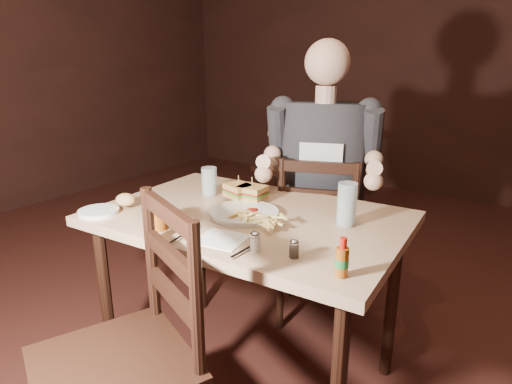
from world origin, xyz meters
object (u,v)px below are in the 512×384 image
Objects in this scene: chair_far at (319,238)px; bg_table at (318,136)px; diner at (323,145)px; side_plate at (99,212)px; hot_sauce at (342,257)px; bg_chair_near at (287,167)px; syrup_dispenser at (158,216)px; chair_near at (113,366)px; dinner_plate at (244,214)px; glass_right at (347,204)px; main_table at (249,232)px; glass_left at (209,181)px; bg_chair_far at (341,147)px.

bg_table is at bearing -83.21° from chair_far.
diner reaches higher than bg_table.
hot_sauce is at bearing 4.36° from side_plate.
syrup_dispenser is (0.69, -2.08, 0.33)m from bg_chair_near.
chair_near is at bearing -61.51° from bg_chair_near.
syrup_dispenser reaches higher than bg_table.
diner is 3.67× the size of dinner_plate.
diner is 6.30× the size of side_plate.
dinner_plate is 0.40m from glass_right.
glass_right is (1.24, -2.20, 0.17)m from bg_table.
glass_left reaches higher than main_table.
dinner_plate is at bearing -23.98° from glass_left.
syrup_dispenser is at bearing -74.31° from glass_left.
chair_far reaches higher than glass_left.
chair_near is at bearing -73.98° from bg_table.
bg_chair_far is 0.99× the size of diner.
glass_right is 0.41m from hot_sauce.
bg_table is 0.58m from bg_chair_near.
chair_far is at bearing 110.13° from chair_near.
bg_table is at bearing 118.40° from hot_sauce.
chair_far is 3.45× the size of dinner_plate.
side_plate is at bearing -145.16° from main_table.
chair_far is 0.95× the size of bg_chair_far.
bg_chair_near is 2.10m from glass_right.
main_table is 3.00m from bg_chair_far.
glass_left is at bearing 131.99° from chair_near.
bg_chair_far is (0.00, 0.55, -0.19)m from bg_table.
bg_chair_near is at bearing 109.12° from glass_left.
chair_near reaches higher than chair_far.
bg_chair_far is 3.25m from side_plate.
glass_left is (-0.28, 0.78, 0.35)m from chair_near.
glass_left reaches higher than bg_table.
chair_far reaches higher than syrup_dispenser.
dinner_plate is (0.87, -2.89, 0.29)m from bg_chair_far.
chair_near is (-0.01, -0.68, -0.21)m from main_table.
chair_near is 0.90m from glass_left.
bg_table is 2.69m from side_plate.
bg_chair_near reaches higher than bg_table.
glass_left is (-0.29, 0.13, 0.06)m from dinner_plate.
chair_near is 0.98× the size of diner.
glass_right is 1.38× the size of hot_sauce.
chair_far reaches higher than side_plate.
chair_far is 0.95× the size of bg_chair_near.
dinner_plate is 0.34m from syrup_dispenser.
glass_left is 0.90m from hot_sauce.
hot_sauce is 1.03m from side_plate.
glass_right is at bearing 34.62° from syrup_dispenser.
bg_chair_near is at bearing 104.71° from syrup_dispenser.
main_table is 0.64m from chair_far.
bg_table is at bearing 110.39° from dinner_plate.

